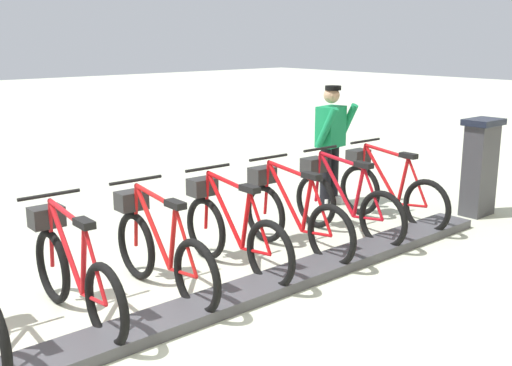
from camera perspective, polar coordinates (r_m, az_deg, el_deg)
The scene contains 10 objects.
ground_plane at distance 5.14m, azimuth -11.05°, elevation -13.76°, with size 60.00×60.00×0.00m, color beige.
dock_rail_base at distance 5.12m, azimuth -11.07°, elevation -13.26°, with size 0.44×9.23×0.10m, color #47474C.
payment_kiosk at distance 8.64m, azimuth 19.84°, elevation 1.51°, with size 0.36×0.52×1.28m.
bike_docked_0 at distance 8.01m, azimuth 11.94°, elevation -0.60°, with size 1.72×0.54×1.02m.
bike_docked_1 at distance 7.37m, azimuth 7.98°, elevation -1.66°, with size 1.72×0.54×1.02m.
bike_docked_2 at distance 6.77m, azimuth 3.28°, elevation -2.89°, with size 1.72×0.54×1.02m.
bike_docked_3 at distance 6.24m, azimuth -2.28°, elevation -4.33°, with size 1.72×0.54×1.02m.
bike_docked_4 at distance 5.77m, azimuth -8.84°, elevation -5.96°, with size 1.72×0.54×1.02m.
bike_docked_5 at distance 5.40m, azimuth -16.46°, elevation -7.74°, with size 1.72×0.54×1.02m.
worker_near_rack at distance 8.69m, azimuth 6.89°, elevation 3.90°, with size 0.50×0.67×1.66m.
Camera 1 is at (-4.01, 2.23, 2.33)m, focal length 43.60 mm.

